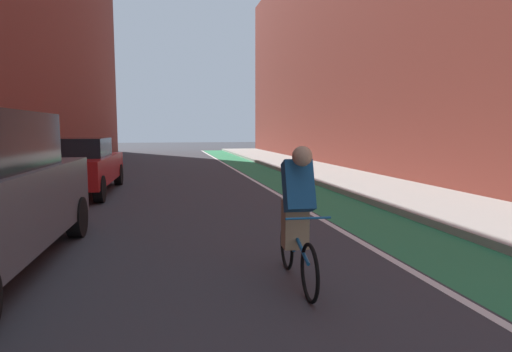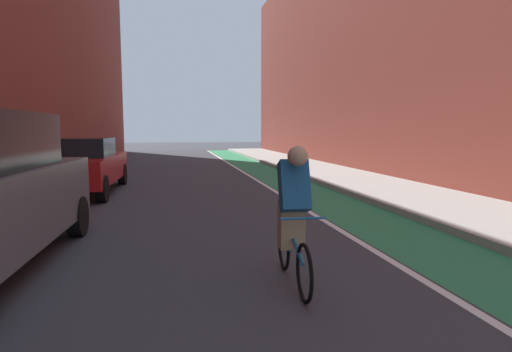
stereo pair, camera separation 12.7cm
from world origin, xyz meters
name	(u,v)px [view 1 (the left image)]	position (x,y,z in m)	size (l,w,h in m)	color
ground_plane	(188,188)	(0.00, 16.92, 0.00)	(92.03, 92.03, 0.00)	#38383D
bike_lane_paint	(276,178)	(3.24, 18.92, 0.00)	(1.60, 41.83, 0.00)	#2D8451
lane_divider_stripe	(251,179)	(2.34, 18.92, 0.00)	(0.12, 41.83, 0.00)	white
sidewalk_right	(334,175)	(5.49, 18.92, 0.07)	(2.89, 41.83, 0.14)	#A8A59E
building_facade_right	(378,30)	(8.13, 20.92, 5.89)	(2.40, 37.83, 11.78)	brown
parked_sedan_red	(78,165)	(-3.00, 16.52, 0.79)	(1.99, 4.52, 1.53)	red
cyclist_mid	(297,211)	(0.80, 8.70, 0.84)	(0.48, 1.66, 1.59)	black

